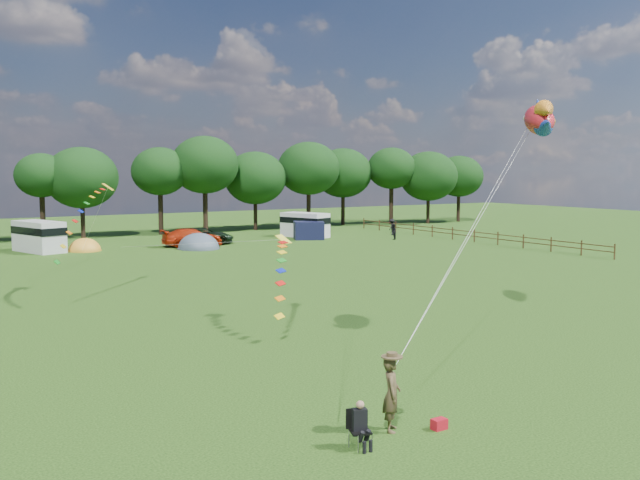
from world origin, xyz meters
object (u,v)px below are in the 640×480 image
campervan_d (305,224)px  fish_kite (540,119)px  car_c (192,237)px  tent_orange (85,251)px  camp_chair (359,419)px  walker_a (393,232)px  car_d (204,236)px  tent_greyblue (199,249)px  campervan_c (39,235)px  kite_flyer (392,394)px  walker_b (392,227)px

campervan_d → fish_kite: fish_kite is taller
car_c → tent_orange: 9.14m
camp_chair → walker_a: 51.75m
car_d → tent_greyblue: car_d is taller
campervan_c → fish_kite: bearing=-179.2°
car_d → campervan_d: (11.21, 1.10, 0.57)m
camp_chair → car_d: bearing=90.9°
car_d → campervan_c: 13.98m
car_c → fish_kite: size_ratio=1.52×
car_c → kite_flyer: bearing=169.6°
car_d → kite_flyer: (-13.44, -45.97, 0.24)m
car_d → tent_orange: (-10.57, 0.01, -0.72)m
kite_flyer → camp_chair: 1.47m
fish_kite → kite_flyer: bearing=155.0°
kite_flyer → walker_b: kite_flyer is taller
walker_a → walker_b: 4.90m
tent_greyblue → camp_chair: tent_greyblue is taller
car_c → kite_flyer: size_ratio=2.65×
car_c → tent_greyblue: size_ratio=1.30×
tent_orange → kite_flyer: bearing=-93.6°
car_c → campervan_c: size_ratio=0.92×
car_d → fish_kite: 39.77m
walker_b → car_c: bearing=-33.2°
kite_flyer → walker_a: 50.52m
campervan_d → tent_greyblue: bearing=89.6°
camp_chair → tent_orange: bearing=103.3°
tent_greyblue → camp_chair: 45.08m
camp_chair → car_c: bearing=92.3°
car_d → campervan_c: campervan_c is taller
kite_flyer → walker_b: size_ratio=1.16×
walker_a → car_c: bearing=-56.6°
campervan_d → fish_kite: (-11.50, -40.02, 7.61)m
fish_kite → camp_chair: bearing=154.3°
campervan_c → tent_greyblue: campervan_c is taller
kite_flyer → walker_b: (33.38, 44.25, -0.14)m
tent_orange → walker_b: size_ratio=1.78×
camp_chair → fish_kite: size_ratio=0.35×
car_d → camp_chair: (-14.80, -46.47, -0.03)m
campervan_c → kite_flyer: campervan_c is taller
walker_a → camp_chair: bearing=9.5°
camp_chair → walker_a: size_ratio=0.78×
kite_flyer → walker_a: bearing=-0.1°
tent_greyblue → kite_flyer: kite_flyer is taller
tent_orange → walker_b: 30.57m
walker_a → tent_orange: bearing=-54.1°
walker_b → car_d: bearing=-36.3°
tent_greyblue → walker_b: bearing=4.1°
car_c → car_d: size_ratio=0.95×
tent_greyblue → camp_chair: size_ratio=3.31×
fish_kite → campervan_d: bearing=20.7°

